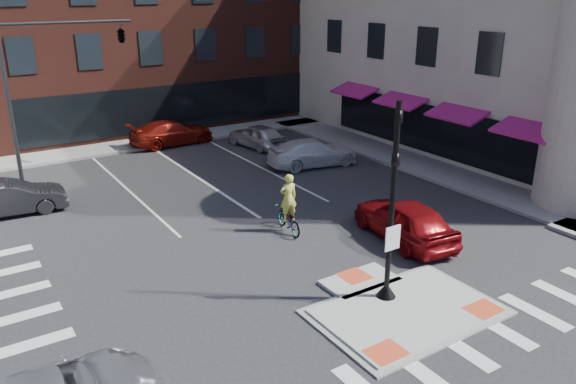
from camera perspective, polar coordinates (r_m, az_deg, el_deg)
ground at (r=17.41m, az=10.78°, el=-11.24°), size 120.00×120.00×0.00m
refuge_island at (r=17.23m, az=11.39°, el=-11.45°), size 5.40×4.65×0.13m
sidewalk_e at (r=30.95m, az=12.81°, el=2.93°), size 3.00×24.00×0.15m
sidewalk_n at (r=36.35m, az=-9.88°, el=5.67°), size 26.00×3.00×0.15m
building_n at (r=44.65m, az=-15.87°, el=17.92°), size 24.40×18.40×15.50m
building_e at (r=38.96m, az=23.87°, el=17.16°), size 21.90×23.90×17.70m
building_far_right at (r=67.50m, az=-16.64°, el=16.81°), size 12.00×12.00×12.00m
signal_pole at (r=16.58m, az=10.38°, el=-3.69°), size 0.60×0.60×5.98m
mast_arm_signal at (r=29.53m, az=-19.29°, el=13.69°), size 6.10×2.24×8.00m
red_sedan at (r=21.35m, az=11.77°, el=-2.78°), size 2.52×4.94×1.61m
white_pickup at (r=29.78m, az=2.53°, el=4.01°), size 5.12×2.74×1.41m
bg_car_dark at (r=25.96m, az=-26.39°, el=-0.56°), size 4.50×1.93×1.44m
bg_car_silver at (r=33.32m, az=-3.14°, el=5.73°), size 2.30×4.30×1.39m
bg_car_red at (r=34.57m, az=-11.72°, el=5.93°), size 5.18×2.37×1.47m
cyclist at (r=21.61m, az=0.02°, el=-2.09°), size 0.89×1.95×2.35m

